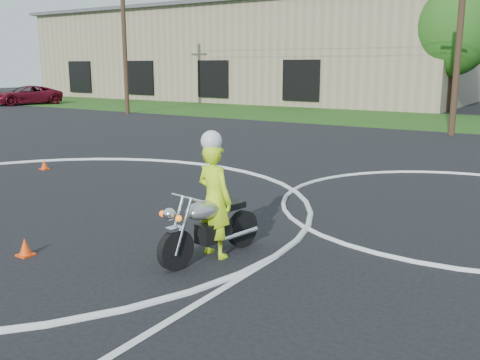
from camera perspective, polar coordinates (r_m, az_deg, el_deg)
The scene contains 8 objects.
grass_strip at distance 32.92m, azimuth 15.17°, elevation 6.36°, with size 120.00×10.00×0.02m, color #1E4714.
course_markings at distance 12.00m, azimuth -9.21°, elevation -2.80°, with size 19.05×19.05×0.12m.
primary_motorcycle at distance 8.62m, azimuth -3.29°, elevation -4.91°, with size 0.83×2.11×1.12m.
rider_primary_grp at distance 8.60m, azimuth -2.77°, elevation -1.78°, with size 0.76×0.57×2.07m.
pickup_grp at distance 46.70m, azimuth -21.82°, elevation 8.40°, with size 4.07×5.89×1.49m.
traffic_cones at distance 9.28m, azimuth -5.48°, elevation -6.33°, with size 18.01×14.17×0.30m.
warehouse at distance 52.34m, azimuth 0.56°, elevation 13.30°, with size 41.00×17.00×8.30m.
utility_poles at distance 25.80m, azimuth 22.52°, elevation 15.96°, with size 41.60×1.12×10.00m.
Camera 1 is at (10.00, -4.22, 3.06)m, focal length 40.00 mm.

